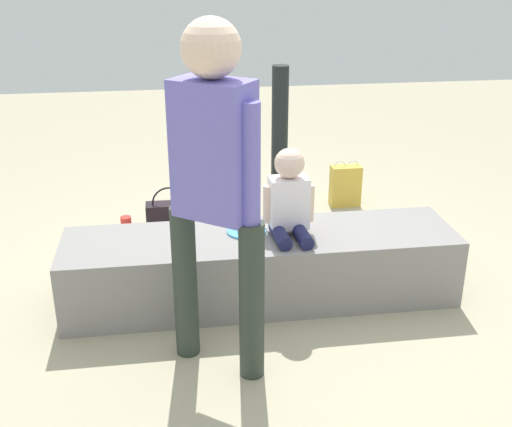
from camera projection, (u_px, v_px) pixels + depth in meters
name	position (u px, v px, depth m)	size (l,w,h in m)	color
ground_plane	(261.00, 297.00, 3.60)	(12.00, 12.00, 0.00)	tan
concrete_ledge	(261.00, 267.00, 3.53)	(2.17, 0.54, 0.39)	gray
child_seated	(289.00, 198.00, 3.38)	(0.28, 0.32, 0.48)	#191C45
adult_standing	(214.00, 172.00, 2.67)	(0.40, 0.35, 1.60)	#2C372E
cake_plate	(247.00, 228.00, 3.49)	(0.22, 0.22, 0.07)	#4CA5D8
gift_bag	(345.00, 185.00, 4.86)	(0.23, 0.12, 0.36)	gold
railing_post	(279.00, 172.00, 4.29)	(0.36, 0.36, 1.16)	black
water_bottle_near_gift	(221.00, 252.00, 3.95)	(0.07, 0.07, 0.19)	silver
party_cup_red	(126.00, 224.00, 4.44)	(0.08, 0.08, 0.11)	red
cake_box_white	(223.00, 238.00, 4.22)	(0.31, 0.30, 0.11)	white
handbag_black_leather	(170.00, 218.00, 4.36)	(0.32, 0.13, 0.35)	black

